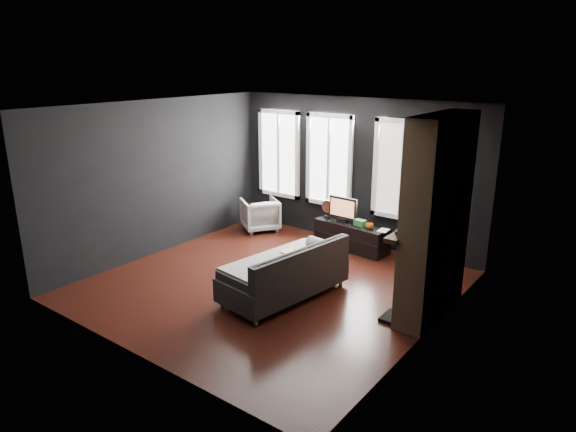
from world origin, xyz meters
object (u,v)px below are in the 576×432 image
Objects in this scene: book at (379,224)px; mantel_vase at (431,209)px; monitor at (343,208)px; armchair at (260,213)px; media_console at (352,236)px; sofa at (284,270)px; mug at (370,225)px.

book is 1.78m from mantel_vase.
monitor is 2.39m from mantel_vase.
media_console is at bearing 128.92° from armchair.
media_console is 6.12× the size of book.
sofa is 2.25m from mug.
monitor is 2.52× the size of book.
media_console is 0.54m from monitor.
sofa is 2.32m from media_console.
mantel_vase reaches higher than armchair.
sofa is at bearing -94.83° from mug.
book is (0.36, 2.25, 0.19)m from sofa.
monitor reaches higher than armchair.
sofa is at bearing -79.62° from media_console.
book reaches higher than armchair.
mug is at bearing -4.34° from media_console.
mantel_vase reaches higher than sofa.
media_console is 11.26× the size of mug.
media_console is 6.83× the size of mantel_vase.
book is at bearing 89.04° from sofa.
monitor is 0.79m from book.
sofa is 9.32× the size of mantel_vase.
armchair is at bearing 167.01° from mantel_vase.
sofa is 2.38m from monitor.
mug is at bearing -6.07° from monitor.
armchair is 1.22× the size of monitor.
monitor is (-0.41, 2.32, 0.33)m from sofa.
mug is at bearing 93.29° from sofa.
book is at bearing -2.97° from monitor.
monitor is (-0.21, 0.02, 0.50)m from media_console.
mug is at bearing -173.70° from book.
mug is 0.18m from book.
monitor is (1.84, 0.17, 0.39)m from armchair.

